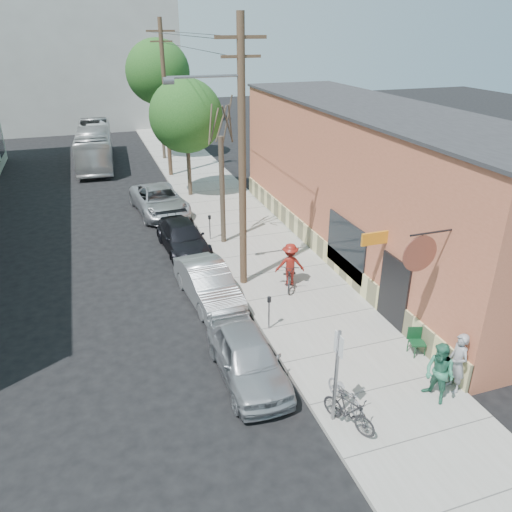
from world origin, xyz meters
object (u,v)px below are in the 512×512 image
object	(u,v)px
patio_chair_b	(445,368)
patron_grey	(458,363)
patio_chair_a	(417,342)
parked_bike_b	(346,394)
cyclist	(290,265)
parking_meter_near	(269,308)
tree_bare	(222,191)
tree_leafy_mid	(186,116)
parked_bike_a	(349,411)
tree_leafy_far	(158,72)
car_2	(183,237)
car_3	(159,201)
car_1	(208,284)
car_0	(247,357)
parking_meter_far	(210,223)
sign_post	(337,368)
utility_pole_near	(241,155)
bus	(95,145)
patron_green	(439,373)

from	to	relation	value
patio_chair_b	patron_grey	bearing A→B (deg)	-109.60
patio_chair_a	parked_bike_b	world-z (taller)	patio_chair_a
cyclist	patron_grey	bearing A→B (deg)	120.42
parking_meter_near	parked_bike_b	world-z (taller)	parking_meter_near
patron_grey	cyclist	distance (m)	7.70
tree_bare	tree_leafy_mid	xyz separation A→B (m)	(0.00, 7.73, 2.22)
parked_bike_a	tree_leafy_far	bearing A→B (deg)	64.18
patio_chair_a	car_2	world-z (taller)	car_2
car_3	parked_bike_a	bearing A→B (deg)	-89.08
parking_meter_near	parked_bike_a	distance (m)	5.04
patio_chair_b	car_3	world-z (taller)	car_3
parking_meter_near	car_1	size ratio (longest dim) A/B	0.28
tree_leafy_mid	patio_chair_b	size ratio (longest dim) A/B	7.84
patio_chair_b	parked_bike_b	world-z (taller)	patio_chair_b
tree_bare	car_0	distance (m)	10.36
parking_meter_near	car_2	bearing A→B (deg)	100.55
patio_chair_b	patio_chair_a	bearing A→B (deg)	65.48
parking_meter_near	patio_chair_a	world-z (taller)	parking_meter_near
tree_leafy_far	parking_meter_far	bearing A→B (deg)	-91.85
parking_meter_far	tree_leafy_mid	xyz separation A→B (m)	(0.55, 7.26, 3.92)
sign_post	patron_grey	size ratio (longest dim) A/B	1.52
patron_grey	tree_leafy_mid	bearing A→B (deg)	-164.67
utility_pole_near	tree_leafy_far	xyz separation A→B (m)	(0.41, 21.85, 1.14)
car_2	bus	bearing A→B (deg)	96.25
patio_chair_b	bus	bearing A→B (deg)	82.37
patron_grey	parked_bike_b	xyz separation A→B (m)	(-3.29, 0.37, -0.50)
parking_meter_far	patio_chair_a	distance (m)	11.93
parking_meter_far	car_3	world-z (taller)	car_3
sign_post	car_3	size ratio (longest dim) A/B	0.52
utility_pole_near	patron_green	xyz separation A→B (m)	(3.03, -8.46, -4.35)
sign_post	car_2	world-z (taller)	sign_post
tree_leafy_mid	car_0	xyz separation A→B (m)	(-2.00, -17.70, -4.17)
parking_meter_far	tree_bare	bearing A→B (deg)	-40.05
parking_meter_far	tree_leafy_far	size ratio (longest dim) A/B	0.14
tree_bare	car_0	size ratio (longest dim) A/B	1.17
tree_bare	car_1	size ratio (longest dim) A/B	1.15
patio_chair_a	car_0	bearing A→B (deg)	-171.00
tree_leafy_far	patron_green	size ratio (longest dim) A/B	4.79
parking_meter_far	patron_grey	bearing A→B (deg)	-73.15
parking_meter_far	car_1	size ratio (longest dim) A/B	0.28
patio_chair_a	bus	bearing A→B (deg)	124.08
tree_leafy_far	parked_bike_b	world-z (taller)	tree_leafy_far
car_1	tree_leafy_mid	bearing A→B (deg)	75.72
patron_grey	car_1	size ratio (longest dim) A/B	0.42
parked_bike_a	car_1	distance (m)	8.02
sign_post	utility_pole_near	world-z (taller)	utility_pole_near
tree_bare	bus	distance (m)	18.71
patron_grey	patron_green	xyz separation A→B (m)	(-0.78, -0.22, -0.01)
parking_meter_near	tree_leafy_mid	world-z (taller)	tree_leafy_mid
patio_chair_b	car_3	xyz separation A→B (m)	(-5.61, 17.54, 0.16)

